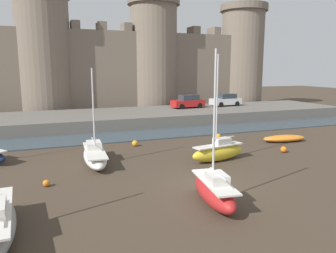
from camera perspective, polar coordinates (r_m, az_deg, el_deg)
ground_plane at (r=17.70m, az=6.66°, el=-10.50°), size 160.00×160.00×0.00m
water_channel at (r=30.51m, az=-5.69°, el=-1.59°), size 80.00×4.50×0.10m
quay_road at (r=37.35m, az=-8.62°, el=1.43°), size 56.25×10.00×1.29m
castle at (r=46.10m, az=-11.36°, el=11.21°), size 51.56×7.31×18.88m
sailboat_midflat_right at (r=22.47m, az=8.76°, el=-4.27°), size 4.29×1.71×7.11m
sailboat_foreground_right at (r=22.21m, az=-12.63°, el=-4.87°), size 1.71×5.63×6.23m
rowboat_midflat_centre at (r=29.73m, az=19.58°, el=-1.94°), size 3.99×1.77×0.58m
sailboat_foreground_left at (r=15.44m, az=8.07°, el=-10.98°), size 1.77×4.25×7.05m
mooring_buoy_near_shore at (r=18.80m, az=-20.43°, el=-9.23°), size 0.37×0.37×0.37m
mooring_buoy_off_centre at (r=26.55m, az=-5.78°, el=-2.94°), size 0.48×0.48×0.48m
mooring_buoy_mid_mud at (r=29.36m, az=8.72°, el=-1.73°), size 0.49×0.49×0.49m
mooring_buoy_near_channel at (r=25.95m, az=19.50°, el=-3.79°), size 0.47×0.47×0.47m
car_quay_centre_west at (r=41.25m, az=3.52°, el=4.33°), size 4.21×2.11×1.62m
car_quay_west at (r=44.05m, az=10.03°, el=4.56°), size 4.21×2.11×1.62m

